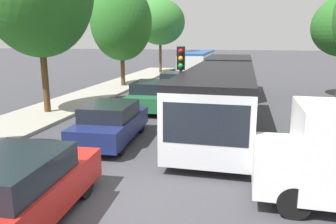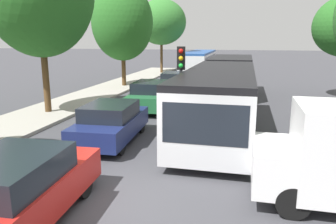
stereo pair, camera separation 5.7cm
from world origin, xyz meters
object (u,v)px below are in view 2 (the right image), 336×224
at_px(city_bus_rear, 199,61).
at_px(queued_car_tan, 175,83).
at_px(articulated_bus, 226,84).
at_px(tree_left_distant, 162,23).
at_px(queued_car_navy, 111,122).
at_px(queued_car_green, 152,95).
at_px(queued_car_red, 14,191).
at_px(traffic_light, 181,70).
at_px(tree_left_far, 121,24).

height_order(city_bus_rear, queued_car_tan, city_bus_rear).
xyz_separation_m(articulated_bus, tree_left_distant, (-7.60, 17.23, 3.73)).
height_order(queued_car_navy, tree_left_distant, tree_left_distant).
xyz_separation_m(city_bus_rear, queued_car_green, (-0.12, -17.81, -0.60)).
xyz_separation_m(queued_car_red, queued_car_tan, (-0.23, 16.78, -0.04)).
height_order(queued_car_red, queued_car_tan, queued_car_red).
relative_size(articulated_bus, traffic_light, 5.01).
relative_size(queued_car_tan, tree_left_distant, 0.55).
xyz_separation_m(queued_car_red, traffic_light, (1.91, 7.58, 1.73)).
xyz_separation_m(queued_car_red, queued_car_navy, (-0.29, 5.63, -0.04)).
bearing_deg(articulated_bus, queued_car_green, -87.07).
bearing_deg(tree_left_far, queued_car_red, -75.83).
relative_size(city_bus_rear, queued_car_tan, 2.62).
distance_m(tree_left_far, tree_left_distant, 10.04).
relative_size(articulated_bus, queued_car_green, 3.86).
relative_size(queued_car_green, queued_car_tan, 1.05).
xyz_separation_m(city_bus_rear, tree_left_far, (-4.48, -10.43, 3.34)).
bearing_deg(queued_car_green, queued_car_tan, -3.99).
bearing_deg(traffic_light, queued_car_tan, -174.68).
bearing_deg(traffic_light, articulated_bus, 150.16).
xyz_separation_m(articulated_bus, traffic_light, (-1.57, -3.87, 1.04)).
height_order(queued_car_red, tree_left_far, tree_left_far).
height_order(articulated_bus, traffic_light, traffic_light).
bearing_deg(tree_left_distant, queued_car_navy, -80.56).
bearing_deg(tree_left_far, queued_car_navy, -71.26).
bearing_deg(queued_car_tan, tree_left_far, 64.46).
distance_m(traffic_light, tree_left_distant, 22.11).
distance_m(queued_car_red, tree_left_far, 19.65).
height_order(queued_car_green, queued_car_tan, queued_car_green).
xyz_separation_m(queued_car_red, tree_left_distant, (-4.12, 28.68, 4.41)).
xyz_separation_m(queued_car_navy, tree_left_far, (-4.42, 13.04, 3.98)).
bearing_deg(tree_left_far, traffic_light, -59.16).
bearing_deg(queued_car_red, queued_car_tan, -1.97).
height_order(city_bus_rear, traffic_light, traffic_light).
relative_size(queued_car_red, tree_left_far, 0.58).
height_order(articulated_bus, queued_car_navy, articulated_bus).
distance_m(queued_car_green, queued_car_tan, 5.50).
distance_m(queued_car_red, tree_left_distant, 29.30).
bearing_deg(queued_car_tan, queued_car_green, 176.01).
relative_size(articulated_bus, tree_left_far, 2.22).
height_order(queued_car_tan, tree_left_distant, tree_left_distant).
height_order(queued_car_red, queued_car_navy, queued_car_red).
bearing_deg(queued_car_red, queued_car_green, -0.99).
bearing_deg(traffic_light, city_bus_rear, 177.93).
bearing_deg(traffic_light, queued_car_red, -21.87).
bearing_deg(city_bus_rear, tree_left_far, 156.99).
bearing_deg(queued_car_green, queued_car_navy, 177.82).
xyz_separation_m(queued_car_green, queued_car_tan, (0.12, 5.49, -0.04)).
bearing_deg(articulated_bus, queued_car_red, -16.30).
relative_size(articulated_bus, queued_car_red, 3.82).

